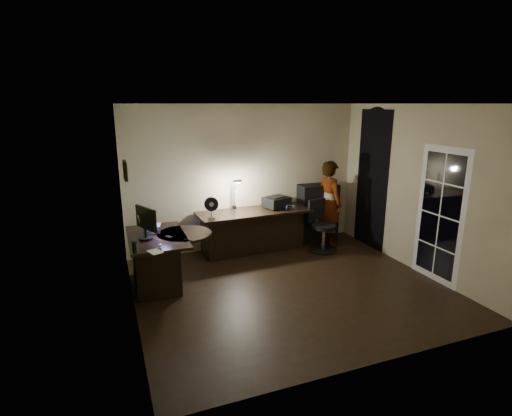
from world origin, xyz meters
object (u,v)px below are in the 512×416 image
object	(u,v)px
desk_right	(254,231)
monitor	(145,227)
cabinet	(317,213)
person	(329,203)
desk_left	(158,260)
office_chair	(324,226)

from	to	relation	value
desk_right	monitor	distance (m)	2.29
cabinet	person	xyz separation A→B (m)	(0.09, -0.29, 0.25)
cabinet	desk_left	bearing A→B (deg)	-160.69
person	monitor	bearing A→B (deg)	92.57
desk_right	cabinet	bearing A→B (deg)	3.78
desk_right	monitor	xyz separation A→B (m)	(-2.03, -0.91, 0.57)
cabinet	desk_right	bearing A→B (deg)	-170.95
desk_left	person	world-z (taller)	person
desk_left	monitor	bearing A→B (deg)	-148.60
desk_left	monitor	distance (m)	0.61
desk_left	office_chair	bearing A→B (deg)	7.43
desk_right	office_chair	bearing A→B (deg)	-22.09
desk_left	monitor	world-z (taller)	monitor
cabinet	monitor	world-z (taller)	cabinet
desk_right	person	world-z (taller)	person
desk_right	office_chair	size ratio (longest dim) A/B	2.18
desk_left	person	size ratio (longest dim) A/B	0.81
monitor	office_chair	size ratio (longest dim) A/B	0.53
cabinet	person	distance (m)	0.39
desk_left	person	bearing A→B (deg)	11.95
cabinet	office_chair	distance (m)	0.63
person	cabinet	bearing A→B (deg)	6.98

